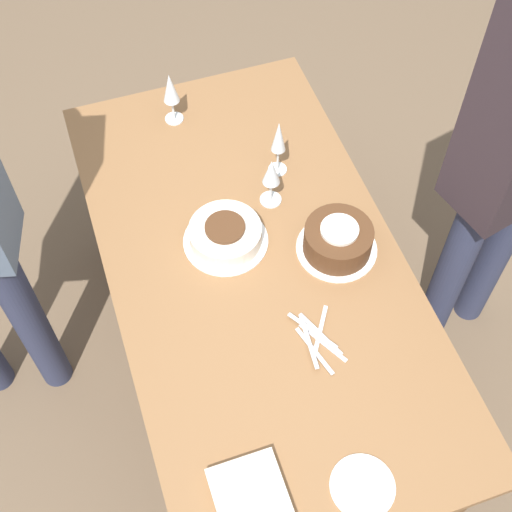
{
  "coord_description": "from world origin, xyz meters",
  "views": [
    {
      "loc": [
        -1.11,
        0.38,
        2.51
      ],
      "look_at": [
        0.0,
        0.0,
        0.77
      ],
      "focal_mm": 50.0,
      "sensor_mm": 36.0,
      "label": 1
    }
  ],
  "objects_px": {
    "wine_glass_near": "(271,174)",
    "wine_glass_far": "(279,139)",
    "cake_front_chocolate": "(338,240)",
    "cake_center_white": "(225,235)",
    "wine_glass_extra": "(171,90)"
  },
  "relations": [
    {
      "from": "cake_front_chocolate",
      "to": "wine_glass_far",
      "type": "height_order",
      "value": "wine_glass_far"
    },
    {
      "from": "wine_glass_near",
      "to": "wine_glass_far",
      "type": "bearing_deg",
      "value": -29.42
    },
    {
      "from": "cake_front_chocolate",
      "to": "wine_glass_extra",
      "type": "height_order",
      "value": "wine_glass_extra"
    },
    {
      "from": "wine_glass_near",
      "to": "wine_glass_extra",
      "type": "xyz_separation_m",
      "value": [
        0.45,
        0.2,
        0.01
      ]
    },
    {
      "from": "wine_glass_near",
      "to": "wine_glass_far",
      "type": "distance_m",
      "value": 0.13
    },
    {
      "from": "cake_center_white",
      "to": "wine_glass_far",
      "type": "xyz_separation_m",
      "value": [
        0.22,
        -0.25,
        0.11
      ]
    },
    {
      "from": "wine_glass_near",
      "to": "cake_center_white",
      "type": "bearing_deg",
      "value": 120.31
    },
    {
      "from": "cake_center_white",
      "to": "cake_front_chocolate",
      "type": "relative_size",
      "value": 1.06
    },
    {
      "from": "cake_center_white",
      "to": "wine_glass_extra",
      "type": "bearing_deg",
      "value": 1.45
    },
    {
      "from": "cake_center_white",
      "to": "cake_front_chocolate",
      "type": "xyz_separation_m",
      "value": [
        -0.14,
        -0.31,
        0.01
      ]
    },
    {
      "from": "wine_glass_near",
      "to": "wine_glass_extra",
      "type": "relative_size",
      "value": 0.93
    },
    {
      "from": "wine_glass_near",
      "to": "wine_glass_extra",
      "type": "height_order",
      "value": "wine_glass_extra"
    },
    {
      "from": "cake_front_chocolate",
      "to": "wine_glass_near",
      "type": "distance_m",
      "value": 0.29
    },
    {
      "from": "cake_front_chocolate",
      "to": "wine_glass_near",
      "type": "relative_size",
      "value": 1.33
    },
    {
      "from": "cake_front_chocolate",
      "to": "wine_glass_near",
      "type": "height_order",
      "value": "wine_glass_near"
    }
  ]
}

